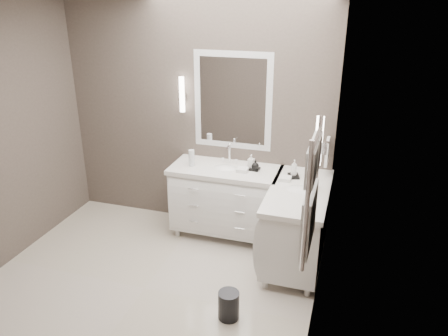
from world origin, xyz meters
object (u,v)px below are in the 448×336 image
(waste_bin, at_px, (229,305))
(vanity_right, at_px, (297,221))
(vanity_back, at_px, (225,197))
(towel_ladder, at_px, (310,199))

(waste_bin, bearing_deg, vanity_right, 67.85)
(vanity_back, xyz_separation_m, vanity_right, (0.88, -0.33, 0.00))
(vanity_back, bearing_deg, towel_ladder, -55.90)
(towel_ladder, bearing_deg, waste_bin, 158.54)
(towel_ladder, relative_size, waste_bin, 3.41)
(vanity_back, xyz_separation_m, towel_ladder, (1.10, -1.63, 0.91))
(towel_ladder, bearing_deg, vanity_right, 99.84)
(vanity_back, height_order, towel_ladder, towel_ladder)
(vanity_right, bearing_deg, vanity_back, 159.62)
(vanity_back, bearing_deg, waste_bin, -71.81)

